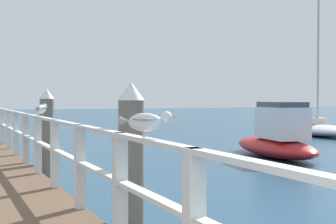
{
  "coord_description": "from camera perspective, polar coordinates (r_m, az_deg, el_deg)",
  "views": [
    {
      "loc": [
        -0.31,
        -0.63,
        1.87
      ],
      "look_at": [
        3.84,
        9.02,
        1.57
      ],
      "focal_mm": 55.23,
      "sensor_mm": 36.0,
      "label": 1
    }
  ],
  "objects": [
    {
      "name": "seagull_background",
      "position": [
        8.96,
        -13.79,
        0.37
      ],
      "size": [
        0.26,
        0.45,
        0.21
      ],
      "rotation": [
        0.0,
        0.0,
        5.82
      ],
      "color": "white",
      "rests_on": "pier_railing"
    },
    {
      "name": "boat_1",
      "position": [
        16.37,
        11.93,
        -2.94
      ],
      "size": [
        2.27,
        4.86,
        1.73
      ],
      "rotation": [
        0.0,
        0.0,
        2.98
      ],
      "color": "red",
      "rests_on": "ground_plane"
    },
    {
      "name": "dock_piling_near",
      "position": [
        5.69,
        -4.08,
        -6.88
      ],
      "size": [
        0.29,
        0.29,
        2.04
      ],
      "color": "#6B6056",
      "rests_on": "ground_plane"
    },
    {
      "name": "boat_2",
      "position": [
        26.32,
        15.66,
        -1.72
      ],
      "size": [
        2.31,
        6.29,
        7.49
      ],
      "rotation": [
        0.0,
        0.0,
        3.12
      ],
      "color": "white",
      "rests_on": "ground_plane"
    },
    {
      "name": "seagull_foreground",
      "position": [
        4.15,
        -2.43,
        -1.02
      ],
      "size": [
        0.41,
        0.31,
        0.21
      ],
      "rotation": [
        0.0,
        0.0,
        4.1
      ],
      "color": "white",
      "rests_on": "pier_railing"
    },
    {
      "name": "dock_piling_far",
      "position": [
        10.65,
        -13.21,
        -2.94
      ],
      "size": [
        0.29,
        0.29,
        2.04
      ],
      "color": "#6B6056",
      "rests_on": "ground_plane"
    },
    {
      "name": "pier_railing",
      "position": [
        11.67,
        -15.99,
        -1.93
      ],
      "size": [
        0.12,
        20.37,
        1.01
      ],
      "color": "silver",
      "rests_on": "pier_deck"
    }
  ]
}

